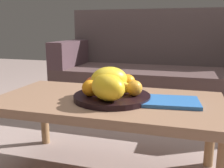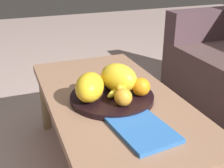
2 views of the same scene
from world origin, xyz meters
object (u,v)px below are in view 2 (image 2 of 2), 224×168
Objects in this scene: fruit_bowl at (112,97)px; coffee_table at (113,106)px; magazine at (143,129)px; orange_front at (123,97)px; orange_right at (93,81)px; melon_large_front at (90,87)px; melon_smaller_beside at (118,77)px; apple_front at (112,76)px; orange_left at (141,87)px; banana_bunch at (120,88)px.

coffee_table is at bearing 152.40° from fruit_bowl.
fruit_bowl is 0.27m from magazine.
orange_right reaches higher than orange_front.
melon_large_front is 2.20× the size of orange_right.
fruit_bowl is at bearing -27.60° from coffee_table.
apple_front is (-0.09, 0.00, -0.03)m from melon_smaller_beside.
orange_right reaches higher than magazine.
fruit_bowl is 0.12m from orange_front.
apple_front reaches higher than coffee_table.
fruit_bowl is at bearing -113.32° from orange_left.
melon_large_front is at bearing -48.21° from apple_front.
magazine is (0.29, 0.00, 0.05)m from coffee_table.
melon_smaller_beside reaches higher than apple_front.
coffee_table is 14.29× the size of orange_right.
orange_right is 0.30× the size of magazine.
fruit_bowl is 0.13m from orange_left.
orange_front is 1.07× the size of apple_front.
melon_large_front is (0.01, -0.10, 0.07)m from fruit_bowl.
melon_smaller_beside reaches higher than fruit_bowl.
orange_right is at bearing -72.88° from apple_front.
apple_front is 0.39m from magazine.
melon_smaller_beside is at bearing 169.27° from magazine.
melon_large_front is (0.04, -0.12, 0.13)m from coffee_table.
fruit_bowl is 2.16× the size of melon_large_front.
orange_front is at bearing 18.00° from orange_right.
melon_smaller_beside is 0.31m from magazine.
orange_front is 0.29× the size of magazine.
orange_left is at bearing 42.53° from melon_smaller_beside.
coffee_table is at bearing 48.13° from orange_right.
orange_front reaches higher than coffee_table.
orange_left is 0.22m from orange_right.
orange_right is at bearing -120.91° from melon_smaller_beside.
orange_right is at bearing -147.69° from fruit_bowl.
apple_front is (-0.13, 0.15, -0.02)m from melon_large_front.
apple_front is at bearing 162.08° from coffee_table.
orange_right is at bearing -129.03° from orange_left.
melon_smaller_beside reaches higher than orange_right.
magazine is (0.39, -0.03, -0.05)m from apple_front.
melon_large_front reaches higher than coffee_table.
melon_large_front reaches higher than magazine.
banana_bunch is at bearing 28.45° from coffee_table.
orange_left reaches higher than orange_front.
banana_bunch is (-0.00, 0.13, -0.03)m from melon_large_front.
banana_bunch is at bearing 42.31° from orange_right.
orange_front is (0.09, 0.11, -0.02)m from melon_large_front.
melon_large_front is 0.14m from banana_bunch.
coffee_table is 6.49× the size of melon_large_front.
melon_large_front is 0.22m from orange_left.
melon_large_front is 0.15m from melon_smaller_beside.
melon_smaller_beside reaches higher than coffee_table.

